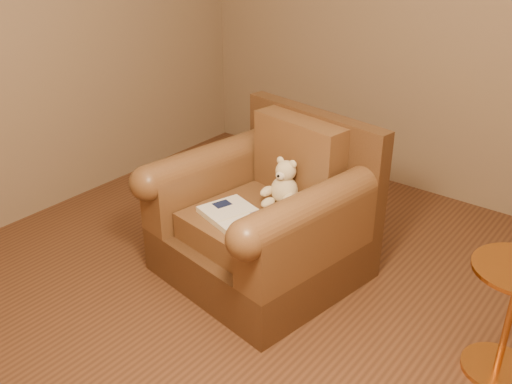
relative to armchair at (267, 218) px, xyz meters
The scene contains 5 objects.
floor 0.58m from the armchair, 56.12° to the right, with size 4.00×4.00×0.00m, color brown.
armchair is the anchor object (origin of this frame).
teddy_bear 0.21m from the armchair, 54.16° to the left, with size 0.21×0.23×0.28m.
guidebook 0.27m from the armchair, 93.44° to the right, with size 0.51×0.39×0.04m.
side_table 1.38m from the armchair, ahead, with size 0.42×0.42×0.59m.
Camera 1 is at (1.49, -1.94, 1.99)m, focal length 40.00 mm.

